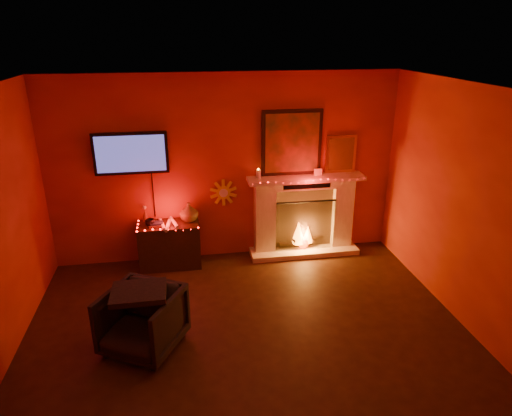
# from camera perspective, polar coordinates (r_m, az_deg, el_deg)

# --- Properties ---
(room) EXTENTS (5.00, 5.00, 5.00)m
(room) POSITION_cam_1_polar(r_m,az_deg,el_deg) (4.26, -0.15, -4.56)
(room) COLOR black
(room) RESTS_ON ground
(floor) EXTENTS (5.00, 5.00, 0.00)m
(floor) POSITION_cam_1_polar(r_m,az_deg,el_deg) (5.00, -0.13, -18.60)
(floor) COLOR black
(floor) RESTS_ON ground
(fireplace) EXTENTS (1.72, 0.40, 2.18)m
(fireplace) POSITION_cam_1_polar(r_m,az_deg,el_deg) (6.89, 5.95, 0.06)
(fireplace) COLOR #F5E3CE
(fireplace) RESTS_ON floor
(tv) EXTENTS (1.00, 0.07, 1.24)m
(tv) POSITION_cam_1_polar(r_m,az_deg,el_deg) (6.46, -15.37, 6.58)
(tv) COLOR black
(tv) RESTS_ON room
(sunburst_clock) EXTENTS (0.40, 0.03, 0.40)m
(sunburst_clock) POSITION_cam_1_polar(r_m,az_deg,el_deg) (6.67, -4.09, 1.93)
(sunburst_clock) COLOR gold
(sunburst_clock) RESTS_ON room
(console_table) EXTENTS (0.86, 0.52, 0.93)m
(console_table) POSITION_cam_1_polar(r_m,az_deg,el_deg) (6.68, -10.60, -4.17)
(console_table) COLOR black
(console_table) RESTS_ON floor
(armchair) EXTENTS (1.02, 1.02, 0.69)m
(armchair) POSITION_cam_1_polar(r_m,az_deg,el_deg) (5.11, -14.03, -13.50)
(armchair) COLOR black
(armchair) RESTS_ON floor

